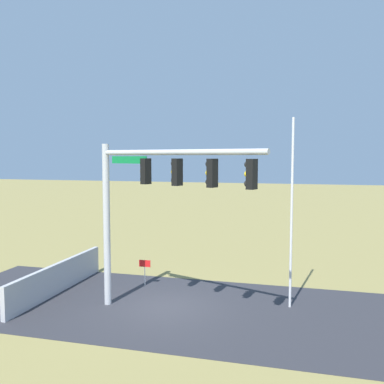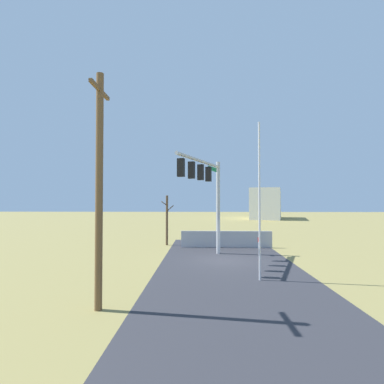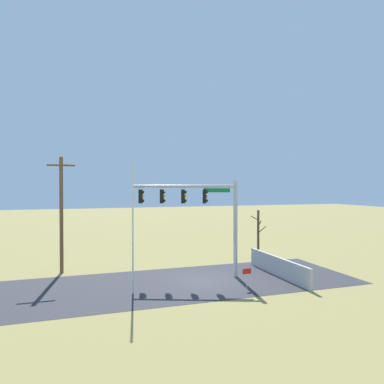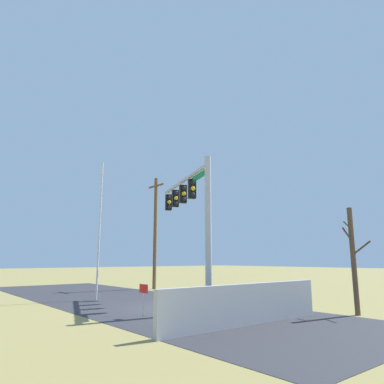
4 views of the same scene
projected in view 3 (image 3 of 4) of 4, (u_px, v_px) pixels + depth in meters
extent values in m
plane|color=olive|center=(204.00, 281.00, 22.41)|extent=(160.00, 160.00, 0.00)
cube|color=#2D2D33|center=(143.00, 286.00, 21.16)|extent=(28.00, 8.00, 0.01)
cube|color=#B7B5AD|center=(248.00, 275.00, 23.79)|extent=(6.00, 6.00, 0.01)
cube|color=#A8A8AD|center=(278.00, 267.00, 23.58)|extent=(0.20, 7.28, 1.33)
cylinder|color=#B2B5BA|center=(235.00, 229.00, 23.43)|extent=(0.28, 0.28, 6.56)
cylinder|color=#B2B5BA|center=(184.00, 186.00, 23.52)|extent=(6.74, 2.65, 0.20)
cube|color=#0F7238|center=(217.00, 190.00, 23.44)|extent=(1.70, 0.65, 0.28)
cube|color=black|center=(204.00, 196.00, 23.48)|extent=(0.35, 0.42, 0.96)
sphere|color=black|center=(207.00, 192.00, 23.47)|extent=(0.22, 0.22, 0.22)
sphere|color=yellow|center=(207.00, 196.00, 23.47)|extent=(0.22, 0.22, 0.22)
sphere|color=black|center=(207.00, 201.00, 23.48)|extent=(0.22, 0.22, 0.22)
cube|color=black|center=(183.00, 196.00, 23.53)|extent=(0.35, 0.42, 0.96)
sphere|color=black|center=(185.00, 192.00, 23.52)|extent=(0.22, 0.22, 0.22)
sphere|color=yellow|center=(185.00, 196.00, 23.53)|extent=(0.22, 0.22, 0.22)
sphere|color=black|center=(185.00, 201.00, 23.53)|extent=(0.22, 0.22, 0.22)
cube|color=black|center=(162.00, 196.00, 23.59)|extent=(0.35, 0.42, 0.96)
sphere|color=black|center=(164.00, 192.00, 23.58)|extent=(0.22, 0.22, 0.22)
sphere|color=yellow|center=(164.00, 196.00, 23.58)|extent=(0.22, 0.22, 0.22)
sphere|color=black|center=(164.00, 201.00, 23.59)|extent=(0.22, 0.22, 0.22)
cube|color=black|center=(141.00, 196.00, 23.64)|extent=(0.35, 0.42, 0.96)
sphere|color=black|center=(143.00, 192.00, 23.63)|extent=(0.22, 0.22, 0.22)
sphere|color=yellow|center=(143.00, 196.00, 23.64)|extent=(0.22, 0.22, 0.22)
sphere|color=black|center=(143.00, 201.00, 23.64)|extent=(0.22, 0.22, 0.22)
cylinder|color=silver|center=(133.00, 228.00, 19.67)|extent=(0.10, 0.10, 7.59)
cylinder|color=brown|center=(61.00, 215.00, 24.43)|extent=(0.26, 0.26, 8.31)
cube|color=brown|center=(61.00, 165.00, 24.37)|extent=(1.90, 0.12, 0.12)
cylinder|color=brown|center=(258.00, 235.00, 28.64)|extent=(0.20, 0.20, 4.22)
cylinder|color=brown|center=(262.00, 229.00, 28.75)|extent=(0.78, 0.07, 0.57)
cylinder|color=brown|center=(255.00, 218.00, 28.73)|extent=(0.54, 0.47, 0.39)
cylinder|color=brown|center=(260.00, 224.00, 28.35)|extent=(0.12, 0.61, 0.55)
cylinder|color=silver|center=(247.00, 281.00, 20.68)|extent=(0.04, 0.04, 0.90)
cube|color=red|center=(247.00, 271.00, 20.67)|extent=(0.56, 0.02, 0.32)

